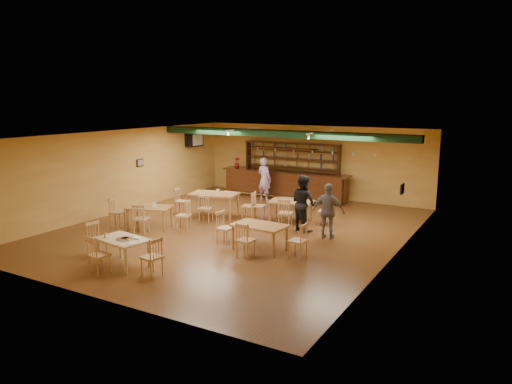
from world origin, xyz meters
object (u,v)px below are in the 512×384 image
Objects in this scene: dining_table_a at (214,205)px; dining_table_b at (291,211)px; bar_counter at (284,185)px; patron_right_a at (303,203)px; patron_bar at (264,179)px; dining_table_c at (150,217)px; dining_table_d at (260,237)px; near_table at (123,252)px.

dining_table_a is 2.77m from dining_table_b.
patron_right_a reaches higher than bar_counter.
patron_right_a is (2.74, -4.20, 0.32)m from bar_counter.
patron_bar is (-2.45, 2.57, 0.52)m from dining_table_b.
dining_table_d is (4.23, -0.29, 0.02)m from dining_table_c.
patron_bar is at bearing 103.62° from near_table.
dining_table_c is 4.94m from patron_right_a.
dining_table_a is 0.93× the size of patron_right_a.
dining_table_c is 0.78× the size of patron_bar.
patron_right_a is at bearing -56.85° from bar_counter.
dining_table_a is 1.26× the size of near_table.
dining_table_a reaches higher than dining_table_b.
dining_table_d is 1.11× the size of near_table.
dining_table_c is 0.95× the size of dining_table_d.
dining_table_a is 4.20m from dining_table_d.
dining_table_c is 1.05× the size of near_table.
patron_bar is 4.68m from patron_right_a.
dining_table_b is 0.81× the size of patron_right_a.
dining_table_b is 6.26m from near_table.
dining_table_b is at bearing 103.79° from dining_table_d.
dining_table_c is at bearing 130.42° from near_table.
dining_table_d is 2.49m from patron_right_a.
near_table is at bearing -126.86° from dining_table_d.
dining_table_b is (1.94, -3.40, -0.21)m from bar_counter.
patron_bar is at bearing 120.88° from dining_table_d.
dining_table_a reaches higher than dining_table_c.
bar_counter is at bearing 67.00° from dining_table_a.
near_table is at bearing 106.57° from patron_bar.
bar_counter is 4.03× the size of dining_table_c.
dining_table_b is at bearing 20.28° from dining_table_c.
patron_right_a is at bearing -14.98° from dining_table_a.
dining_table_c is (-3.62, -2.94, -0.01)m from dining_table_b.
dining_table_d reaches higher than near_table.
patron_bar reaches higher than dining_table_d.
patron_bar is 0.99× the size of patron_right_a.
dining_table_a is at bearing 97.37° from patron_bar.
bar_counter is 9.42m from near_table.
dining_table_b is 3.29m from dining_table_d.
dining_table_a is 0.94× the size of patron_bar.
bar_counter reaches higher than dining_table_d.
dining_table_b is 1.04× the size of dining_table_c.
dining_table_a is 1.15× the size of dining_table_b.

